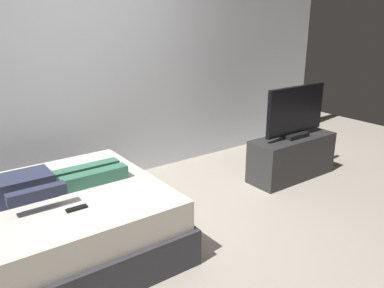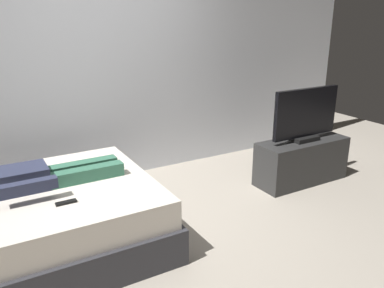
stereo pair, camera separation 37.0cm
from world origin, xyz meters
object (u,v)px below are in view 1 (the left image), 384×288
(person, at_px, (37,185))
(tv, at_px, (295,113))
(remote, at_px, (77,208))
(tv_stand, at_px, (292,157))
(bed, at_px, (41,231))

(person, height_order, tv, tv)
(remote, height_order, tv_stand, remote)
(remote, xyz_separation_m, tv, (2.70, 0.32, 0.24))
(remote, distance_m, tv, 2.73)
(bed, bearing_deg, person, 65.22)
(tv_stand, height_order, tv, tv)
(person, bearing_deg, tv, -1.63)
(person, distance_m, tv, 2.86)
(person, relative_size, tv, 1.43)
(bed, distance_m, tv_stand, 2.88)
(tv, bearing_deg, remote, -173.18)
(tv_stand, bearing_deg, bed, 179.63)
(remote, relative_size, tv, 0.17)
(bed, xyz_separation_m, tv, (2.88, -0.02, 0.52))
(tv_stand, xyz_separation_m, tv, (0.00, 0.00, 0.53))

